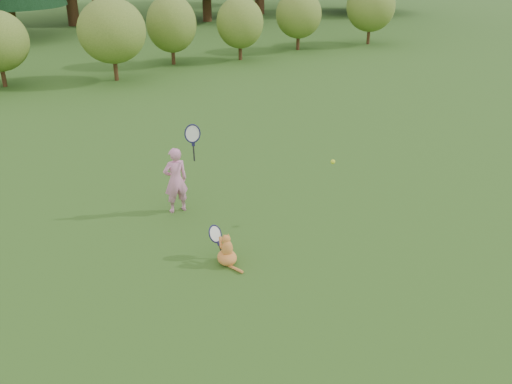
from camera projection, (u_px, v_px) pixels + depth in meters
ground at (272, 255)px, 8.72m from camera, size 100.00×100.00×0.00m
shrub_row at (51, 40)px, 18.23m from camera, size 28.00×3.00×2.80m
child at (176, 179)px, 9.86m from camera, size 0.66×0.38×1.77m
cat at (226, 248)px, 8.40m from camera, size 0.40×0.73×0.65m
tennis_ball at (333, 162)px, 9.36m from camera, size 0.08×0.08×0.08m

